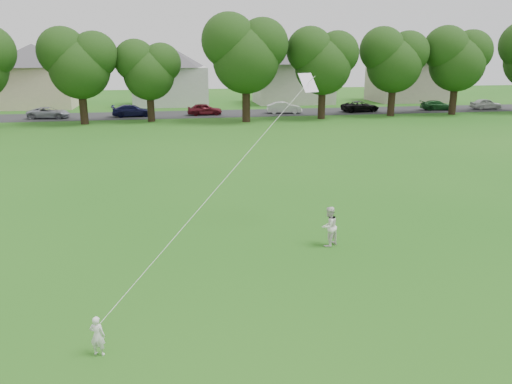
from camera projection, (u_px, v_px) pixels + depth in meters
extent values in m
plane|color=#1E5C15|center=(193.00, 291.00, 14.34)|extent=(160.00, 160.00, 0.00)
cube|color=#2D2D30|center=(172.00, 115.00, 54.14)|extent=(90.00, 7.00, 0.01)
imported|color=silver|center=(97.00, 336.00, 11.21)|extent=(0.40, 0.32, 0.97)
imported|color=white|center=(329.00, 226.00, 17.51)|extent=(0.88, 0.84, 1.44)
plane|color=white|center=(308.00, 83.00, 18.53)|extent=(0.95, 0.78, 0.68)
cylinder|color=white|center=(229.00, 175.00, 14.84)|extent=(0.01, 0.01, 11.64)
cylinder|color=black|center=(83.00, 106.00, 46.71)|extent=(0.73, 0.73, 3.44)
cylinder|color=black|center=(151.00, 106.00, 48.53)|extent=(0.70, 0.70, 3.03)
cylinder|color=black|center=(246.00, 101.00, 48.23)|extent=(0.78, 0.78, 3.96)
cylinder|color=black|center=(322.00, 101.00, 50.42)|extent=(0.74, 0.74, 3.51)
cylinder|color=black|center=(392.00, 99.00, 52.78)|extent=(0.74, 0.74, 3.54)
cylinder|color=black|center=(453.00, 98.00, 53.92)|extent=(0.75, 0.75, 3.61)
imported|color=#9394A1|center=(49.00, 113.00, 50.95)|extent=(4.25, 2.19, 1.15)
imported|color=#13143D|center=(133.00, 111.00, 52.34)|extent=(4.30, 1.89, 1.23)
imported|color=#59111A|center=(205.00, 109.00, 53.59)|extent=(3.74, 1.56, 1.26)
imported|color=silver|center=(284.00, 108.00, 55.07)|extent=(3.97, 1.82, 1.26)
imported|color=black|center=(360.00, 106.00, 56.56)|extent=(4.46, 2.40, 1.19)
imported|color=#194B1F|center=(437.00, 105.00, 58.15)|extent=(3.97, 1.93, 1.11)
imported|color=silver|center=(486.00, 104.00, 59.18)|extent=(3.66, 1.61, 1.23)
cube|color=beige|center=(36.00, 87.00, 60.28)|extent=(8.96, 6.91, 4.85)
pyramid|color=#4B484D|center=(31.00, 44.00, 58.89)|extent=(12.93, 12.93, 2.66)
cube|color=silver|center=(170.00, 86.00, 62.97)|extent=(9.15, 6.60, 4.73)
pyramid|color=#4B484D|center=(168.00, 45.00, 61.62)|extent=(13.20, 13.20, 2.60)
cube|color=beige|center=(293.00, 83.00, 65.59)|extent=(9.79, 6.62, 5.10)
pyramid|color=#4B484D|center=(294.00, 41.00, 64.14)|extent=(14.12, 14.12, 2.80)
cube|color=#A79B8B|center=(407.00, 82.00, 68.25)|extent=(9.25, 7.17, 5.25)
pyramid|color=#4B484D|center=(410.00, 40.00, 66.75)|extent=(13.35, 13.35, 2.89)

